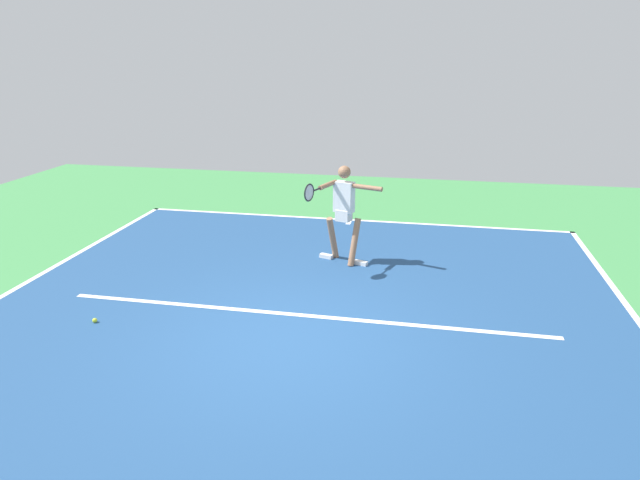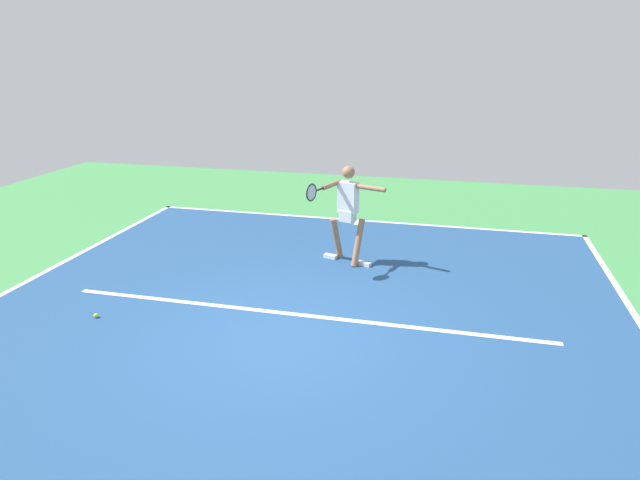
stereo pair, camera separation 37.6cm
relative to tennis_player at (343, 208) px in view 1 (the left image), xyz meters
name	(u,v)px [view 1 (the left image)]	position (x,y,z in m)	size (l,w,h in m)	color
ground_plane	(288,341)	(0.24, 2.99, -1.00)	(20.39, 20.39, 0.00)	#428E4C
court_surface	(288,341)	(0.24, 2.99, -1.00)	(9.45, 11.33, 0.00)	navy
court_line_baseline_near	(350,220)	(0.24, -2.63, -1.00)	(9.45, 0.10, 0.01)	white
court_line_service	(301,315)	(0.24, 2.22, -1.00)	(7.09, 0.10, 0.01)	white
court_line_centre_mark	(349,222)	(0.24, -2.43, -1.00)	(0.10, 0.30, 0.01)	white
tennis_player	(343,208)	(0.00, 0.00, 0.00)	(1.19, 1.19, 1.76)	#9E7051
tennis_ball_near_player	(95,320)	(3.02, 3.00, -0.97)	(0.07, 0.07, 0.07)	#CCE033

